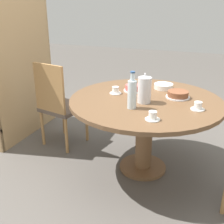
% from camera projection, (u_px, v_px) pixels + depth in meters
% --- Properties ---
extents(ground_plane, '(14.00, 14.00, 0.00)m').
position_uv_depth(ground_plane, '(143.00, 168.00, 2.83)').
color(ground_plane, '#56514C').
extents(dining_table, '(1.39, 1.39, 0.73)m').
position_uv_depth(dining_table, '(145.00, 112.00, 2.60)').
color(dining_table, brown).
rests_on(dining_table, ground_plane).
extents(chair_a, '(0.50, 0.50, 0.97)m').
position_uv_depth(chair_a, '(59.00, 104.00, 3.09)').
color(chair_a, '#A87A47').
rests_on(chair_a, ground_plane).
extents(bookshelf, '(1.07, 0.28, 1.65)m').
position_uv_depth(bookshelf, '(17.00, 72.00, 3.31)').
color(bookshelf, tan).
rests_on(bookshelf, ground_plane).
extents(coffee_pot, '(0.12, 0.12, 0.26)m').
position_uv_depth(coffee_pot, '(144.00, 89.00, 2.42)').
color(coffee_pot, silver).
rests_on(coffee_pot, dining_table).
extents(water_bottle, '(0.08, 0.08, 0.31)m').
position_uv_depth(water_bottle, '(132.00, 94.00, 2.29)').
color(water_bottle, silver).
rests_on(water_bottle, dining_table).
extents(cake_main, '(0.22, 0.22, 0.06)m').
position_uv_depth(cake_main, '(178.00, 95.00, 2.57)').
color(cake_main, silver).
rests_on(cake_main, dining_table).
extents(cake_second, '(0.18, 0.18, 0.06)m').
position_uv_depth(cake_second, '(133.00, 88.00, 2.76)').
color(cake_second, silver).
rests_on(cake_second, dining_table).
extents(cup_a, '(0.11, 0.11, 0.07)m').
position_uv_depth(cup_a, '(153.00, 116.00, 2.10)').
color(cup_a, silver).
rests_on(cup_a, dining_table).
extents(cup_b, '(0.11, 0.11, 0.07)m').
position_uv_depth(cup_b, '(198.00, 107.00, 2.29)').
color(cup_b, silver).
rests_on(cup_b, dining_table).
extents(cup_c, '(0.11, 0.11, 0.07)m').
position_uv_depth(cup_c, '(116.00, 91.00, 2.69)').
color(cup_c, silver).
rests_on(cup_c, dining_table).
extents(plate_stack, '(0.19, 0.19, 0.05)m').
position_uv_depth(plate_stack, '(164.00, 86.00, 2.84)').
color(plate_stack, white).
rests_on(plate_stack, dining_table).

